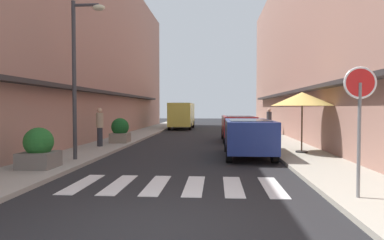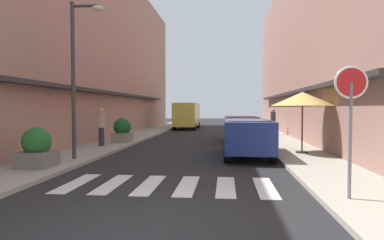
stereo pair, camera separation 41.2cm
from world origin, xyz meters
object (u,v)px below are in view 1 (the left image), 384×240
(parked_car_mid, at_px, (238,125))
(parked_car_near, at_px, (248,134))
(delivery_van, at_px, (182,114))
(street_lamp, at_px, (79,63))
(round_street_sign, at_px, (360,97))
(pedestrian_walking_near, at_px, (100,126))
(pedestrian_walking_far, at_px, (269,121))
(planter_corner, at_px, (39,149))
(planter_midblock, at_px, (120,131))
(cafe_umbrella, at_px, (302,99))

(parked_car_mid, bearing_deg, parked_car_near, -90.00)
(delivery_van, relative_size, street_lamp, 0.98)
(parked_car_near, relative_size, round_street_sign, 1.65)
(delivery_van, xyz_separation_m, round_street_sign, (5.99, -23.47, 0.73))
(delivery_van, bearing_deg, pedestrian_walking_near, -98.84)
(delivery_van, bearing_deg, pedestrian_walking_far, -47.28)
(parked_car_near, distance_m, parked_car_mid, 6.19)
(street_lamp, relative_size, planter_corner, 4.52)
(planter_corner, height_order, planter_midblock, planter_midblock)
(cafe_umbrella, relative_size, planter_corner, 2.03)
(pedestrian_walking_near, bearing_deg, pedestrian_walking_far, 9.86)
(parked_car_mid, height_order, round_street_sign, round_street_sign)
(cafe_umbrella, height_order, planter_corner, cafe_umbrella)
(round_street_sign, xyz_separation_m, planter_corner, (-8.20, 2.77, -1.46))
(cafe_umbrella, bearing_deg, parked_car_near, -164.32)
(round_street_sign, distance_m, street_lamp, 8.96)
(planter_corner, relative_size, planter_midblock, 0.96)
(planter_corner, bearing_deg, parked_car_near, 28.05)
(parked_car_near, height_order, planter_corner, parked_car_near)
(parked_car_mid, xyz_separation_m, pedestrian_walking_far, (2.34, 3.72, 0.14))
(round_street_sign, distance_m, planter_midblock, 12.95)
(parked_car_near, xyz_separation_m, round_street_sign, (1.61, -6.29, 1.22))
(pedestrian_walking_near, bearing_deg, cafe_umbrella, -40.48)
(street_lamp, distance_m, cafe_umbrella, 8.66)
(round_street_sign, distance_m, cafe_umbrella, 6.93)
(parked_car_mid, relative_size, pedestrian_walking_far, 2.42)
(street_lamp, xyz_separation_m, cafe_umbrella, (8.24, 2.41, -1.20))
(planter_corner, bearing_deg, round_street_sign, -18.68)
(parked_car_mid, distance_m, pedestrian_walking_near, 7.84)
(parked_car_near, xyz_separation_m, delivery_van, (-4.38, 17.19, 0.48))
(parked_car_mid, bearing_deg, planter_midblock, -159.90)
(parked_car_mid, relative_size, delivery_van, 0.80)
(pedestrian_walking_near, bearing_deg, parked_car_mid, 0.28)
(cafe_umbrella, height_order, planter_midblock, cafe_umbrella)
(delivery_van, bearing_deg, street_lamp, -94.97)
(parked_car_near, relative_size, street_lamp, 0.79)
(delivery_van, height_order, cafe_umbrella, cafe_umbrella)
(delivery_van, xyz_separation_m, pedestrian_walking_far, (6.72, -7.28, -0.34))
(street_lamp, bearing_deg, parked_car_mid, 52.92)
(street_lamp, bearing_deg, cafe_umbrella, 16.28)
(planter_midblock, distance_m, pedestrian_walking_far, 10.49)
(parked_car_mid, distance_m, planter_corner, 11.74)
(round_street_sign, height_order, cafe_umbrella, round_street_sign)
(cafe_umbrella, bearing_deg, street_lamp, -163.72)
(round_street_sign, bearing_deg, street_lamp, 149.48)
(planter_midblock, relative_size, pedestrian_walking_near, 0.70)
(delivery_van, relative_size, round_street_sign, 2.05)
(pedestrian_walking_far, bearing_deg, street_lamp, -175.25)
(pedestrian_walking_far, bearing_deg, planter_midblock, 165.30)
(parked_car_mid, height_order, planter_midblock, parked_car_mid)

